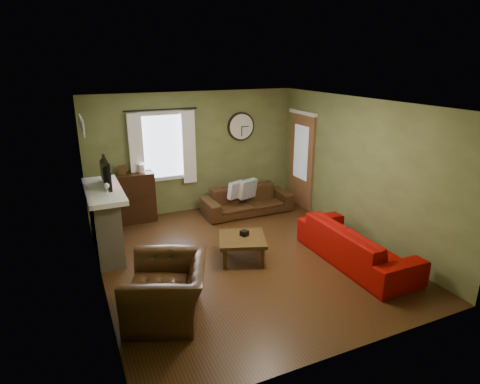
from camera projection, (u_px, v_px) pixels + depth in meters
name	position (u px, v px, depth m)	size (l,w,h in m)	color
floor	(244.00, 258.00, 6.86)	(4.60, 5.20, 0.00)	#3C2310
ceiling	(245.00, 103.00, 6.04)	(4.60, 5.20, 0.00)	white
wall_left	(94.00, 206.00, 5.56)	(0.00, 5.20, 2.60)	#636A39
wall_right	(358.00, 170.00, 7.35)	(0.00, 5.20, 2.60)	#636A39
wall_back	(194.00, 153.00, 8.70)	(4.60, 0.00, 2.60)	#636A39
wall_front	(349.00, 253.00, 4.20)	(4.60, 0.00, 2.60)	#636A39
fireplace	(105.00, 224.00, 6.87)	(0.40, 1.40, 1.10)	#A49683
firebox	(118.00, 235.00, 7.02)	(0.04, 0.60, 0.55)	black
mantel	(103.00, 191.00, 6.69)	(0.58, 1.60, 0.08)	white
tv	(102.00, 176.00, 6.76)	(0.60, 0.08, 0.35)	black
tv_screen	(107.00, 172.00, 6.78)	(0.02, 0.62, 0.36)	#994C3F
medallion_left	(83.00, 129.00, 5.96)	(0.28, 0.28, 0.03)	white
medallion_mid	(82.00, 125.00, 6.26)	(0.28, 0.28, 0.03)	white
medallion_right	(80.00, 122.00, 6.56)	(0.28, 0.28, 0.03)	white
window_pane	(162.00, 146.00, 8.35)	(1.00, 0.02, 1.30)	silver
curtain_rod	(161.00, 110.00, 8.02)	(0.03, 0.03, 1.50)	black
curtain_left	(137.00, 152.00, 8.06)	(0.28, 0.04, 1.55)	white
curtain_right	(189.00, 147.00, 8.49)	(0.28, 0.04, 1.55)	white
wall_clock	(241.00, 127.00, 8.93)	(0.64, 0.06, 0.64)	white
door	(301.00, 161.00, 9.02)	(0.05, 0.90, 2.10)	brown
bookshelf	(133.00, 198.00, 8.22)	(0.87, 0.37, 1.04)	black
book	(132.00, 175.00, 8.26)	(0.15, 0.20, 0.02)	#412C13
sofa_brown	(247.00, 200.00, 8.79)	(1.95, 0.76, 0.57)	#36200F
pillow_left	(248.00, 189.00, 8.71)	(0.41, 0.12, 0.41)	#9296A2
pillow_right	(236.00, 190.00, 8.64)	(0.37, 0.11, 0.37)	#9296A2
sofa_red	(356.00, 244.00, 6.62)	(2.24, 0.88, 0.65)	#840602
armchair	(167.00, 290.00, 5.22)	(1.15, 1.01, 0.75)	#36200F
coffee_table	(242.00, 248.00, 6.75)	(0.76, 0.76, 0.40)	#412C13
tissue_box	(244.00, 236.00, 6.75)	(0.12, 0.12, 0.09)	black
wine_glass_a	(107.00, 191.00, 6.22)	(0.08, 0.08, 0.21)	white
wine_glass_b	(107.00, 190.00, 6.27)	(0.07, 0.07, 0.21)	white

